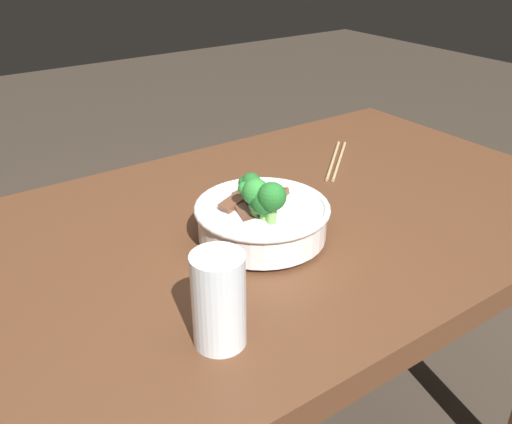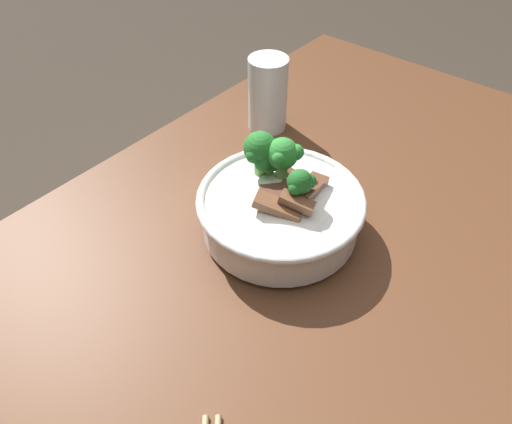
# 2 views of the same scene
# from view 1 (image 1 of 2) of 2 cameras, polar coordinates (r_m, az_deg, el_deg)

# --- Properties ---
(dining_table) EXTENTS (1.33, 0.77, 0.82)m
(dining_table) POSITION_cam_1_polar(r_m,az_deg,el_deg) (1.09, 1.14, -5.28)
(dining_table) COLOR #56331E
(dining_table) RESTS_ON ground
(rice_bowl) EXTENTS (0.23, 0.23, 0.13)m
(rice_bowl) POSITION_cam_1_polar(r_m,az_deg,el_deg) (0.95, 0.62, -0.43)
(rice_bowl) COLOR white
(rice_bowl) RESTS_ON dining_table
(drinking_glass) EXTENTS (0.07, 0.07, 0.13)m
(drinking_glass) POSITION_cam_1_polar(r_m,az_deg,el_deg) (0.72, -3.84, -9.59)
(drinking_glass) COLOR white
(drinking_glass) RESTS_ON dining_table
(chopsticks_pair) EXTENTS (0.19, 0.17, 0.01)m
(chopsticks_pair) POSITION_cam_1_polar(r_m,az_deg,el_deg) (1.30, 8.29, 5.33)
(chopsticks_pair) COLOR tan
(chopsticks_pair) RESTS_ON dining_table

